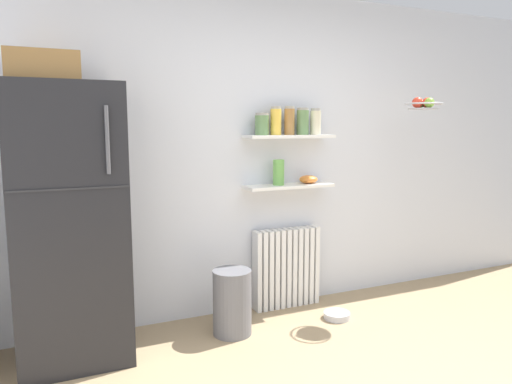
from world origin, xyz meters
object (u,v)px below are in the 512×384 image
Objects in this scene: hanging_fruit_basket at (424,104)px; radiator at (286,268)px; storage_jar_3 at (303,122)px; pet_food_bowl at (337,315)px; storage_jar_1 at (276,121)px; storage_jar_0 at (262,124)px; storage_jar_4 at (316,122)px; refrigerator at (69,219)px; storage_jar_2 at (289,121)px; vase at (279,172)px; shelf_bowl at (308,179)px; trash_bin at (232,302)px.

radiator is at bearing 157.94° from hanging_fruit_basket.
pet_food_bowl is at bearing -72.14° from storage_jar_3.
storage_jar_1 is 1.07× the size of pet_food_bowl.
pet_food_bowl is (0.12, -0.38, -1.54)m from storage_jar_3.
hanging_fruit_basket reaches higher than storage_jar_0.
storage_jar_4 is 1.58m from pet_food_bowl.
storage_jar_3 is (1.83, 0.20, 0.63)m from refrigerator.
storage_jar_2 is (0.24, 0.00, 0.03)m from storage_jar_0.
radiator is 2.97× the size of storage_jar_1.
storage_jar_2 is 0.76× the size of hanging_fruit_basket.
storage_jar_2 is at bearing 122.83° from pet_food_bowl.
storage_jar_0 is 0.84× the size of vase.
shelf_bowl is at bearing 0.00° from vase.
shelf_bowl is 0.32× the size of trash_bin.
hanging_fruit_basket is at bearing -16.92° from storage_jar_0.
storage_jar_1 is at bearing 0.00° from storage_jar_0.
storage_jar_2 is 0.24m from storage_jar_4.
trash_bin is (1.08, -0.10, -0.69)m from refrigerator.
storage_jar_0 reaches higher than vase.
storage_jar_3 is at bearing 0.00° from storage_jar_2.
storage_jar_1 is 0.57m from shelf_bowl.
storage_jar_4 is 1.61m from trash_bin.
storage_jar_4 is (0.37, 0.00, -0.00)m from storage_jar_1.
hanging_fruit_basket is (1.03, -0.39, 0.14)m from storage_jar_2.
vase is (0.15, 0.00, -0.39)m from storage_jar_0.
storage_jar_1 is at bearing 180.00° from storage_jar_3.
storage_jar_2 is at bearing -90.00° from radiator.
shelf_bowl is (0.31, -0.00, -0.48)m from storage_jar_1.
refrigerator reaches higher than pet_food_bowl.
refrigerator is 1.59m from storage_jar_0.
storage_jar_3 is at bearing 0.00° from storage_jar_1.
vase is at bearing 0.00° from storage_jar_0.
storage_jar_1 is at bearing 180.00° from storage_jar_2.
storage_jar_1 is 1.05× the size of storage_jar_4.
storage_jar_2 is 1.10× the size of vase.
refrigerator is 1.29m from trash_bin.
storage_jar_3 is 1.55m from trash_bin.
hanging_fruit_basket is at bearing -19.01° from vase.
storage_jar_0 is at bearing -180.00° from storage_jar_2.
storage_jar_4 is 0.89m from hanging_fruit_basket.
storage_jar_3 is at bearing 107.86° from pet_food_bowl.
vase is 0.69× the size of hanging_fruit_basket.
hanging_fruit_basket reaches higher than radiator.
storage_jar_0 is 0.41m from vase.
refrigerator is 2.92× the size of radiator.
shelf_bowl is (0.18, -0.03, 0.75)m from radiator.
vase is (-0.10, -0.03, 0.82)m from radiator.
trash_bin is at bearing 176.94° from hanging_fruit_basket.
refrigerator is at bearing 174.73° from trash_bin.
vase is 1.10m from trash_bin.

